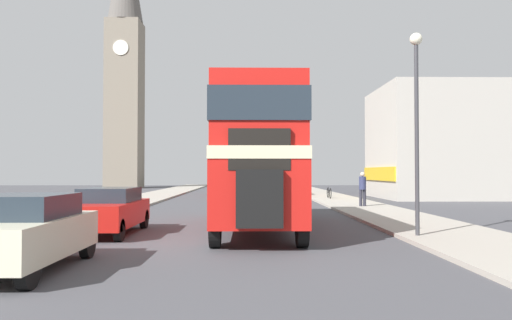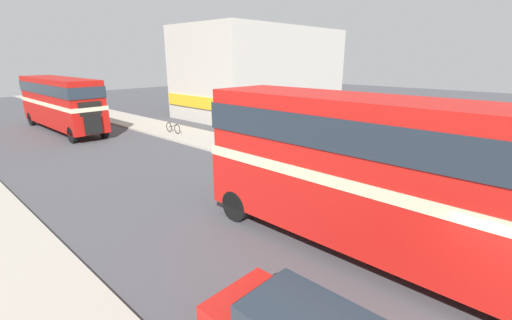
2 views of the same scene
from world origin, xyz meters
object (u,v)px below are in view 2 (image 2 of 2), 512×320
object	(u,v)px
double_decker_bus	(370,165)
pedestrian_walking	(258,134)
bus_distant	(60,100)
bicycle_on_pavement	(173,128)

from	to	relation	value
double_decker_bus	pedestrian_walking	world-z (taller)	double_decker_bus
pedestrian_walking	double_decker_bus	bearing A→B (deg)	-121.63
bus_distant	bicycle_on_pavement	world-z (taller)	bus_distant
double_decker_bus	bus_distant	world-z (taller)	double_decker_bus
double_decker_bus	pedestrian_walking	bearing A→B (deg)	58.37
double_decker_bus	bus_distant	xyz separation A→B (m)	(0.34, 24.83, -0.25)
bus_distant	double_decker_bus	bearing A→B (deg)	-90.78
bus_distant	bicycle_on_pavement	bearing A→B (deg)	-54.76
double_decker_bus	bicycle_on_pavement	bearing A→B (deg)	73.04
bus_distant	bicycle_on_pavement	size ratio (longest dim) A/B	6.33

